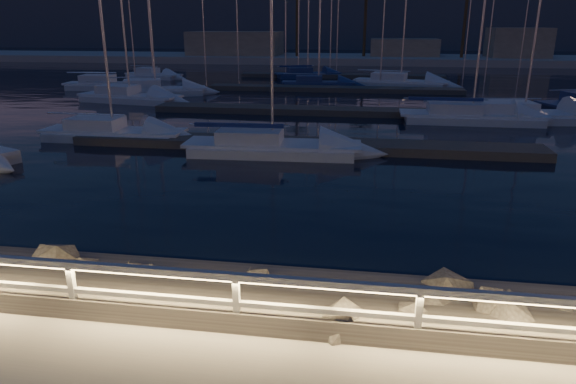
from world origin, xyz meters
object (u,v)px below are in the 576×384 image
Objects in this scene: sailboat_h at (520,114)px; sailboat_m at (152,75)px; sailboat_g at (468,115)px; sailboat_i at (107,84)px; sailboat_f at (128,96)px; sailboat_j at (316,83)px; sailboat_e at (153,90)px; sailboat_b at (110,132)px; sailboat_c at (268,145)px; sailboat_k at (398,81)px; sailboat_n at (306,74)px; guard_rail at (175,284)px.

sailboat_h is 38.54m from sailboat_m.
sailboat_g is 31.49m from sailboat_i.
sailboat_j is at bearing 52.49° from sailboat_f.
sailboat_h is 1.37× the size of sailboat_m.
sailboat_e reaches higher than sailboat_j.
sailboat_h reaches higher than sailboat_m.
sailboat_b is at bearing -66.91° from sailboat_i.
sailboat_b is 0.92× the size of sailboat_c.
sailboat_b is 0.84× the size of sailboat_k.
sailboat_e is 24.90m from sailboat_g.
sailboat_k is (15.54, 26.29, 0.03)m from sailboat_b.
sailboat_m is at bearing -174.20° from sailboat_k.
sailboat_j is 1.01× the size of sailboat_m.
sailboat_b is 0.87× the size of sailboat_g.
sailboat_g is (23.37, -8.61, -0.04)m from sailboat_e.
sailboat_i is (-29.15, 11.93, 0.03)m from sailboat_g.
sailboat_n is (-12.79, 25.30, -0.02)m from sailboat_g.
guard_rail is 3.59× the size of sailboat_b.
sailboat_f is 0.93× the size of sailboat_k.
sailboat_c is at bearing -75.95° from sailboat_e.
sailboat_i is (-5.33, 7.05, 0.02)m from sailboat_f.
sailboat_f is 1.19× the size of sailboat_j.
sailboat_h is at bearing -23.85° from sailboat_i.
sailboat_j is at bearing 9.83° from sailboat_i.
sailboat_c is 0.91× the size of sailboat_k.
sailboat_b is 8.67m from sailboat_c.
sailboat_g reaches higher than sailboat_i.
sailboat_i is at bearing 137.40° from sailboat_f.
sailboat_n is (16.32, 3.39, -0.00)m from sailboat_m.
sailboat_b is 1.08× the size of sailboat_j.
sailboat_n is at bearing 71.94° from sailboat_f.
guard_rail is at bearing -59.65° from sailboat_b.
guard_rail is 2.86× the size of sailboat_h.
sailboat_b is 13.63m from sailboat_f.
sailboat_j is at bearing 10.94° from sailboat_e.
sailboat_j is (12.60, 8.10, -0.08)m from sailboat_e.
sailboat_g is 1.17× the size of sailboat_n.
sailboat_g is at bearing -86.23° from sailboat_n.
sailboat_h is (3.11, 0.75, 0.00)m from sailboat_g.
sailboat_c is at bearing -137.14° from sailboat_g.
sailboat_b reaches higher than sailboat_j.
sailboat_e reaches higher than guard_rail.
sailboat_e is at bearing -49.16° from sailboat_m.
sailboat_j is at bearing 71.64° from sailboat_b.
sailboat_b is at bearing -107.33° from sailboat_k.
sailboat_g reaches higher than guard_rail.
sailboat_e is at bearing -34.65° from sailboat_i.
sailboat_k is 1.30× the size of sailboat_m.
sailboat_n is at bearing 116.77° from sailboat_g.
sailboat_e is (-13.10, 18.15, 0.06)m from sailboat_c.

